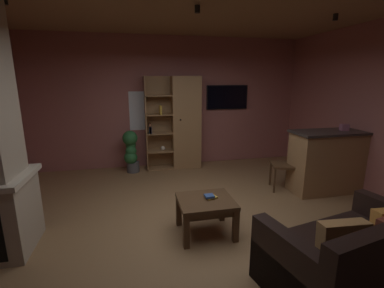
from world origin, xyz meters
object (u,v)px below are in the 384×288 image
bookshelf_cabinet (182,123)px  table_book_0 (211,197)px  tissue_box (344,127)px  potted_floor_plant (131,150)px  wall_mounted_tv (227,97)px  kitchen_bar_counter (333,161)px  coffee_table (206,206)px  leather_couch (353,258)px  table_book_1 (209,196)px  dining_chair (289,161)px

bookshelf_cabinet → table_book_0: 2.82m
bookshelf_cabinet → table_book_0: bookshelf_cabinet is taller
tissue_box → table_book_0: tissue_box is taller
bookshelf_cabinet → potted_floor_plant: bookshelf_cabinet is taller
bookshelf_cabinet → wall_mounted_tv: size_ratio=2.06×
kitchen_bar_counter → coffee_table: size_ratio=2.20×
bookshelf_cabinet → leather_couch: (0.92, -3.98, -0.71)m
kitchen_bar_counter → table_book_1: kitchen_bar_counter is taller
tissue_box → table_book_1: tissue_box is taller
wall_mounted_tv → table_book_0: bearing=-112.7°
coffee_table → table_book_1: size_ratio=5.95×
bookshelf_cabinet → coffee_table: bookshelf_cabinet is taller
leather_couch → wall_mounted_tv: wall_mounted_tv is taller
tissue_box → dining_chair: (-0.88, 0.20, -0.62)m
kitchen_bar_counter → tissue_box: tissue_box is taller
kitchen_bar_counter → table_book_1: 2.65m
leather_couch → coffee_table: leather_couch is taller
table_book_0 → table_book_1: 0.04m
coffee_table → potted_floor_plant: (-0.94, 2.65, 0.10)m
potted_floor_plant → dining_chair: bearing=-29.7°
coffee_table → table_book_1: (0.05, 0.02, 0.12)m
leather_couch → wall_mounted_tv: (0.19, 4.19, 1.25)m
kitchen_bar_counter → leather_couch: kitchen_bar_counter is taller
bookshelf_cabinet → kitchen_bar_counter: size_ratio=1.32×
bookshelf_cabinet → potted_floor_plant: size_ratio=2.24×
kitchen_bar_counter → leather_couch: bearing=-124.8°
kitchen_bar_counter → tissue_box: 0.62m
tissue_box → dining_chair: size_ratio=0.13×
tissue_box → wall_mounted_tv: 2.57m
coffee_table → wall_mounted_tv: 3.48m
bookshelf_cabinet → coffee_table: size_ratio=2.91×
tissue_box → coffee_table: 2.95m
leather_couch → table_book_1: (-1.08, 1.21, 0.20)m
coffee_table → potted_floor_plant: potted_floor_plant is taller
dining_chair → potted_floor_plant: 3.17m
bookshelf_cabinet → potted_floor_plant: bearing=-172.9°
bookshelf_cabinet → table_book_1: size_ratio=17.32×
leather_couch → potted_floor_plant: size_ratio=1.94×
table_book_1 → leather_couch: bearing=-48.3°
leather_couch → table_book_0: (-1.05, 1.22, 0.18)m
kitchen_bar_counter → potted_floor_plant: 3.92m
leather_couch → dining_chair: 2.38m
table_book_1 → potted_floor_plant: potted_floor_plant is taller
coffee_table → dining_chair: size_ratio=0.76×
bookshelf_cabinet → tissue_box: size_ratio=16.87×
kitchen_bar_counter → potted_floor_plant: (-3.49, 1.78, -0.07)m
leather_couch → dining_chair: dining_chair is taller
coffee_table → table_book_1: bearing=20.3°
bookshelf_cabinet → dining_chair: bookshelf_cabinet is taller
table_book_0 → dining_chair: size_ratio=0.15×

